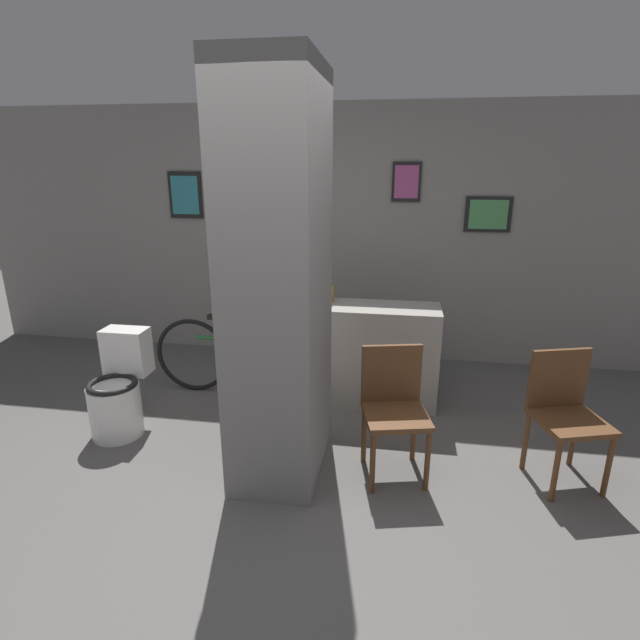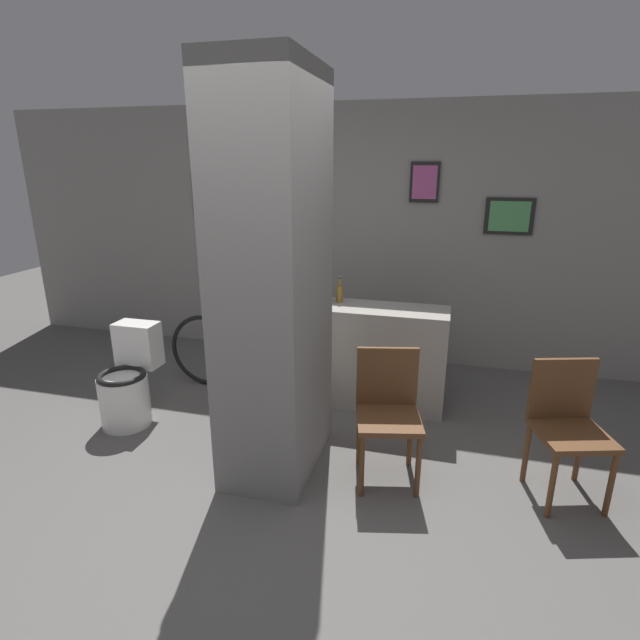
% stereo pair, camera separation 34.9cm
% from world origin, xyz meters
% --- Properties ---
extents(ground_plane, '(14.00, 14.00, 0.00)m').
position_xyz_m(ground_plane, '(0.00, 0.00, 0.00)').
color(ground_plane, '#5B5956').
extents(wall_back, '(8.00, 0.09, 2.60)m').
position_xyz_m(wall_back, '(0.00, 2.63, 1.30)').
color(wall_back, gray).
rests_on(wall_back, ground_plane).
extents(pillar_center, '(0.59, 0.90, 2.60)m').
position_xyz_m(pillar_center, '(-0.08, 0.45, 1.30)').
color(pillar_center, gray).
rests_on(pillar_center, ground_plane).
extents(counter_shelf, '(1.43, 0.44, 0.88)m').
position_xyz_m(counter_shelf, '(0.32, 1.52, 0.44)').
color(counter_shelf, gray).
rests_on(counter_shelf, ground_plane).
extents(toilet, '(0.39, 0.55, 0.79)m').
position_xyz_m(toilet, '(-1.45, 0.69, 0.33)').
color(toilet, white).
rests_on(toilet, ground_plane).
extents(chair_near_pillar, '(0.49, 0.49, 0.88)m').
position_xyz_m(chair_near_pillar, '(0.68, 0.50, 0.50)').
color(chair_near_pillar, brown).
rests_on(chair_near_pillar, ground_plane).
extents(chair_by_doorway, '(0.51, 0.51, 0.88)m').
position_xyz_m(chair_by_doorway, '(1.79, 0.60, 0.50)').
color(chair_by_doorway, brown).
rests_on(chair_by_doorway, ground_plane).
extents(bicycle, '(1.71, 0.42, 0.75)m').
position_xyz_m(bicycle, '(-0.65, 1.47, 0.36)').
color(bicycle, black).
rests_on(bicycle, ground_plane).
extents(bottle_tall, '(0.07, 0.07, 0.34)m').
position_xyz_m(bottle_tall, '(-0.01, 1.52, 1.00)').
color(bottle_tall, '#19598C').
rests_on(bottle_tall, counter_shelf).
extents(bottle_short, '(0.06, 0.06, 0.23)m').
position_xyz_m(bottle_short, '(0.09, 1.61, 0.96)').
color(bottle_short, olive).
rests_on(bottle_short, counter_shelf).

